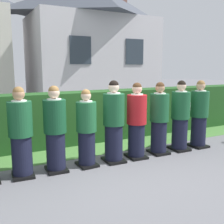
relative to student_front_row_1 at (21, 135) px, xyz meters
name	(u,v)px	position (x,y,z in m)	size (l,w,h in m)	color
ground_plane	(112,161)	(1.80, -0.04, -0.78)	(60.00, 60.00, 0.00)	slate
student_front_row_1	(21,135)	(0.00, 0.00, 0.00)	(0.42, 0.49, 1.63)	black
student_front_row_2	(55,131)	(0.62, -0.02, 0.00)	(0.42, 0.48, 1.63)	black
student_front_row_3	(86,130)	(1.23, -0.04, -0.04)	(0.40, 0.50, 1.54)	black
student_front_row_4	(114,124)	(1.83, -0.06, 0.03)	(0.44, 0.53, 1.70)	black
student_in_red_blazer	(137,122)	(2.38, -0.07, 0.00)	(0.43, 0.49, 1.64)	black
student_front_row_6	(159,120)	(2.99, -0.06, 0.00)	(0.42, 0.48, 1.63)	black
student_front_row_7	(180,117)	(3.59, -0.07, 0.01)	(0.43, 0.49, 1.65)	black
student_front_row_8	(199,116)	(4.19, -0.08, 0.01)	(0.43, 0.51, 1.64)	black
hedge	(82,117)	(1.80, 1.68, -0.11)	(13.14, 0.70, 1.33)	#214C1E
school_building_main	(92,44)	(4.55, 7.34, 2.26)	(5.99, 3.85, 5.91)	silver
lawn_strip	(94,149)	(1.80, 0.88, -0.77)	(13.14, 0.90, 0.01)	#477A38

